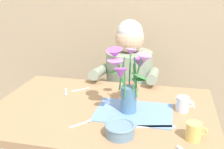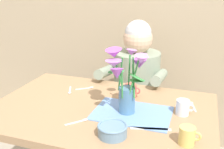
{
  "view_description": "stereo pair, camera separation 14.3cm",
  "coord_description": "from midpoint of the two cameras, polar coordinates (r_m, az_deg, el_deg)",
  "views": [
    {
      "loc": [
        0.34,
        -1.27,
        1.4
      ],
      "look_at": [
        0.04,
        0.05,
        0.92
      ],
      "focal_mm": 43.06,
      "sensor_mm": 36.0,
      "label": 1
    },
    {
      "loc": [
        0.48,
        -1.23,
        1.4
      ],
      "look_at": [
        0.04,
        0.05,
        0.92
      ],
      "focal_mm": 43.06,
      "sensor_mm": 36.0,
      "label": 2
    }
  ],
  "objects": [
    {
      "name": "spoon_4",
      "position": [
        1.34,
        -3.69,
        -9.92
      ],
      "size": [
        0.09,
        0.1,
        0.01
      ],
      "color": "silver",
      "rests_on": "dining_table"
    },
    {
      "name": "spoon_0",
      "position": [
        1.72,
        -2.85,
        -2.91
      ],
      "size": [
        0.1,
        0.08,
        0.01
      ],
      "color": "silver",
      "rests_on": "dining_table"
    },
    {
      "name": "dining_table",
      "position": [
        1.52,
        0.53,
        -10.39
      ],
      "size": [
        1.2,
        0.8,
        0.74
      ],
      "color": "#9E7A56",
      "rests_on": "ground_plane"
    },
    {
      "name": "flower_vase",
      "position": [
        1.35,
        6.14,
        -0.68
      ],
      "size": [
        0.25,
        0.28,
        0.34
      ],
      "color": "teal",
      "rests_on": "dining_table"
    },
    {
      "name": "dinner_knife",
      "position": [
        1.3,
        11.42,
        -11.33
      ],
      "size": [
        0.19,
        0.06,
        0.0
      ],
      "primitive_type": "cube",
      "rotation": [
        0.0,
        0.0,
        0.23
      ],
      "color": "silver",
      "rests_on": "dining_table"
    },
    {
      "name": "striped_placemat",
      "position": [
        1.42,
        7.2,
        -8.2
      ],
      "size": [
        0.4,
        0.28,
        0.0
      ],
      "primitive_type": "cube",
      "color": "#6B93D1",
      "rests_on": "dining_table"
    },
    {
      "name": "coffee_cup",
      "position": [
        1.45,
        17.62,
        -6.74
      ],
      "size": [
        0.09,
        0.07,
        0.08
      ],
      "color": "silver",
      "rests_on": "dining_table"
    },
    {
      "name": "ceramic_mug",
      "position": [
        1.22,
        19.08,
        -12.28
      ],
      "size": [
        0.09,
        0.07,
        0.08
      ],
      "color": "#E5C666",
      "rests_on": "dining_table"
    },
    {
      "name": "seated_person",
      "position": [
        2.08,
        7.09,
        -4.42
      ],
      "size": [
        0.45,
        0.47,
        1.14
      ],
      "rotation": [
        0.0,
        0.0,
        -0.02
      ],
      "color": "#4C4C56",
      "rests_on": "ground_plane"
    },
    {
      "name": "ceramic_bowl",
      "position": [
        1.21,
        3.56,
        -11.72
      ],
      "size": [
        0.14,
        0.14,
        0.06
      ],
      "color": "#6689A8",
      "rests_on": "dining_table"
    },
    {
      "name": "spoon_3",
      "position": [
        1.68,
        -6.57,
        -3.59
      ],
      "size": [
        0.06,
        0.11,
        0.01
      ],
      "color": "silver",
      "rests_on": "dining_table"
    },
    {
      "name": "tea_cup",
      "position": [
        1.6,
        6.63,
        -3.46
      ],
      "size": [
        0.09,
        0.07,
        0.08
      ],
      "color": "#CC564C",
      "rests_on": "dining_table"
    },
    {
      "name": "spoon_2",
      "position": [
        1.58,
        19.26,
        -6.21
      ],
      "size": [
        0.05,
        0.12,
        0.01
      ],
      "color": "silver",
      "rests_on": "dining_table"
    }
  ]
}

